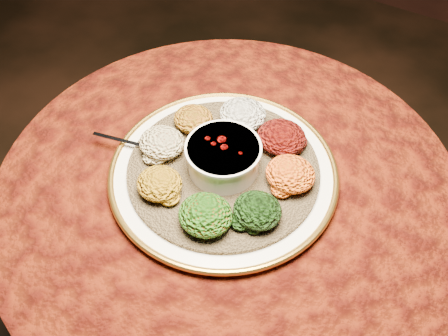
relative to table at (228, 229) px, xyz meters
The scene contains 13 objects.
table is the anchor object (origin of this frame).
platter 0.19m from the table, 154.01° to the left, with size 0.48×0.48×0.02m.
injera 0.20m from the table, 154.01° to the left, with size 0.39×0.39×0.01m, color brown.
stew_bowl 0.24m from the table, 154.01° to the left, with size 0.15×0.15×0.06m.
spoon 0.29m from the table, behind, with size 0.15×0.05×0.01m.
portion_ayib 0.27m from the table, 107.70° to the left, with size 0.10×0.10×0.05m, color silver.
portion_kitfo 0.27m from the table, 65.02° to the left, with size 0.10×0.10×0.05m, color black.
portion_tikil 0.26m from the table, 20.66° to the left, with size 0.10×0.09×0.05m, color #BE8E0F.
portion_gomen 0.26m from the table, 33.09° to the right, with size 0.09×0.09×0.04m, color black.
portion_mixveg 0.26m from the table, 79.77° to the right, with size 0.10×0.10×0.05m, color maroon.
portion_kik 0.27m from the table, 132.21° to the right, with size 0.09×0.09×0.04m, color #9F680E.
portion_timatim 0.28m from the table, behind, with size 0.09×0.09×0.05m, color maroon.
portion_shiro 0.27m from the table, 149.22° to the left, with size 0.09×0.08×0.04m, color #9A5212.
Camera 1 is at (0.31, -0.54, 1.54)m, focal length 40.00 mm.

